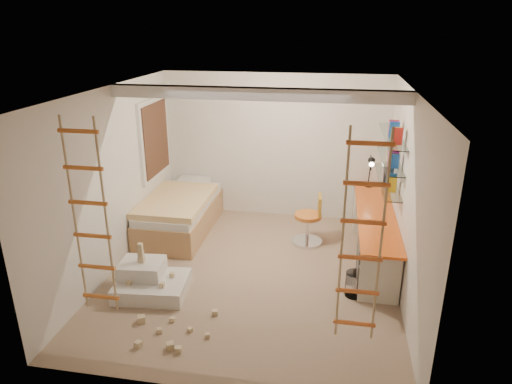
% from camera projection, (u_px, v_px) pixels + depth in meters
% --- Properties ---
extents(floor, '(4.50, 4.50, 0.00)m').
position_uv_depth(floor, '(252.00, 274.00, 6.56)').
color(floor, '#9E8265').
rests_on(floor, ground).
extents(ceiling_beam, '(4.00, 0.18, 0.16)m').
position_uv_depth(ceiling_beam, '(256.00, 94.00, 5.95)').
color(ceiling_beam, white).
rests_on(ceiling_beam, ceiling).
extents(window_frame, '(0.06, 1.15, 1.35)m').
position_uv_depth(window_frame, '(154.00, 139.00, 7.72)').
color(window_frame, white).
rests_on(window_frame, wall_left).
extents(window_blind, '(0.02, 1.00, 1.20)m').
position_uv_depth(window_blind, '(156.00, 139.00, 7.71)').
color(window_blind, '#4C2D1E').
rests_on(window_blind, window_frame).
extents(rope_ladder_left, '(0.41, 0.04, 2.13)m').
position_uv_depth(rope_ladder_left, '(90.00, 220.00, 4.63)').
color(rope_ladder_left, orange).
rests_on(rope_ladder_left, ceiling).
extents(rope_ladder_right, '(0.41, 0.04, 2.13)m').
position_uv_depth(rope_ladder_right, '(362.00, 240.00, 4.19)').
color(rope_ladder_right, '#E45926').
rests_on(rope_ladder_right, ceiling).
extents(waste_bin, '(0.26, 0.26, 0.33)m').
position_uv_depth(waste_bin, '(355.00, 284.00, 6.00)').
color(waste_bin, white).
rests_on(waste_bin, floor).
extents(desk, '(0.56, 2.80, 0.75)m').
position_uv_depth(desk, '(373.00, 232.00, 6.93)').
color(desk, orange).
rests_on(desk, floor).
extents(shelves, '(0.25, 1.80, 0.71)m').
position_uv_depth(shelves, '(389.00, 158.00, 6.77)').
color(shelves, white).
rests_on(shelves, wall_right).
extents(bed, '(1.02, 2.00, 0.69)m').
position_uv_depth(bed, '(180.00, 213.00, 7.81)').
color(bed, '#AD7F51').
rests_on(bed, floor).
extents(task_lamp, '(0.14, 0.36, 0.57)m').
position_uv_depth(task_lamp, '(371.00, 167.00, 7.57)').
color(task_lamp, black).
rests_on(task_lamp, desk).
extents(swivel_chair, '(0.54, 0.54, 0.84)m').
position_uv_depth(swivel_chair, '(309.00, 226.00, 7.37)').
color(swivel_chair, '#CC6B27').
rests_on(swivel_chair, floor).
extents(play_platform, '(0.98, 0.79, 0.41)m').
position_uv_depth(play_platform, '(150.00, 281.00, 6.07)').
color(play_platform, silver).
rests_on(play_platform, floor).
extents(toy_blocks, '(1.27, 1.24, 0.68)m').
position_uv_depth(toy_blocks, '(163.00, 303.00, 5.56)').
color(toy_blocks, '#CCB284').
rests_on(toy_blocks, floor).
extents(books, '(0.14, 0.64, 0.92)m').
position_uv_depth(books, '(391.00, 148.00, 6.72)').
color(books, yellow).
rests_on(books, shelves).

